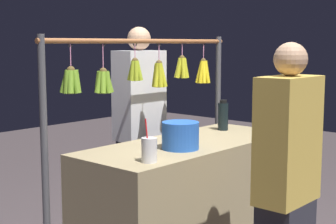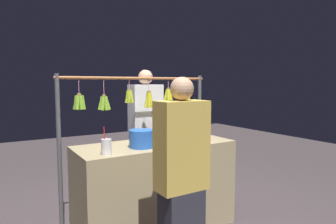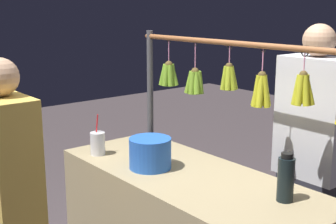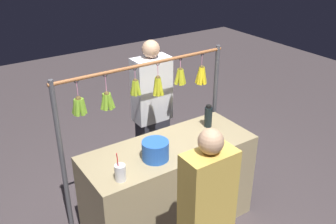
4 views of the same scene
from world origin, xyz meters
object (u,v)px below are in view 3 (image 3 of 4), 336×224
at_px(water_bottle, 286,178).
at_px(blue_bucket, 150,153).
at_px(drink_cup, 98,143).
at_px(vendor_person, 310,170).

distance_m(water_bottle, blue_bucket, 0.78).
bearing_deg(water_bottle, drink_cup, 15.36).
bearing_deg(drink_cup, blue_bucket, -165.22).
distance_m(water_bottle, vendor_person, 0.70).
bearing_deg(blue_bucket, drink_cup, 14.78).
xyz_separation_m(water_bottle, vendor_person, (0.28, -0.62, -0.18)).
bearing_deg(vendor_person, water_bottle, 114.17).
height_order(water_bottle, drink_cup, drink_cup).
bearing_deg(drink_cup, vendor_person, -132.80).
height_order(water_bottle, vendor_person, vendor_person).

